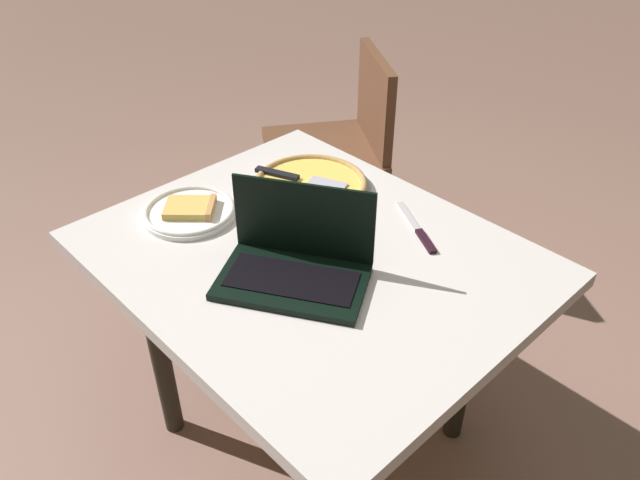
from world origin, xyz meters
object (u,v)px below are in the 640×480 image
dining_table (311,278)px  laptop (296,261)px  pizza_plate (190,211)px  table_knife (419,232)px  chair_near (341,141)px  pizza_tray (310,185)px

dining_table → laptop: (0.05, -0.09, 0.13)m
laptop → pizza_plate: (-0.40, -0.03, -0.03)m
laptop → table_knife: (0.09, 0.36, -0.04)m
chair_near → laptop: bearing=-51.0°
table_knife → laptop: bearing=-104.1°
table_knife → pizza_plate: bearing=-141.5°
dining_table → chair_near: (-0.66, 0.78, -0.12)m
pizza_plate → chair_near: chair_near is taller
pizza_tray → laptop: bearing=-47.8°
dining_table → chair_near: size_ratio=1.29×
pizza_plate → pizza_tray: bearing=68.3°
laptop → pizza_plate: 0.40m
laptop → pizza_tray: 0.40m
dining_table → pizza_tray: pizza_tray is taller
pizza_plate → pizza_tray: (0.13, 0.33, 0.00)m
pizza_tray → table_knife: bearing=9.6°
pizza_tray → dining_table: bearing=-42.6°
dining_table → table_knife: table_knife is taller
laptop → chair_near: 1.15m
dining_table → pizza_tray: 0.32m
pizza_plate → table_knife: bearing=38.5°
laptop → dining_table: bearing=116.8°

